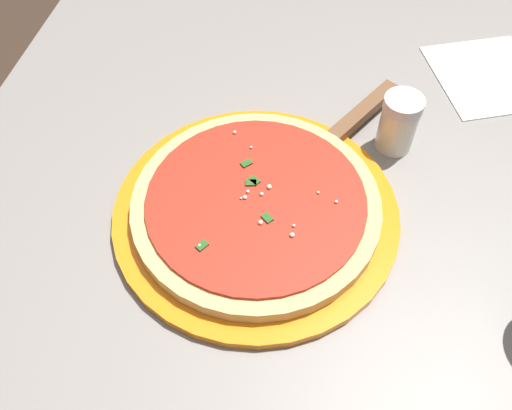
% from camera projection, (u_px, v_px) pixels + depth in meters
% --- Properties ---
extents(ground_plane, '(5.00, 5.00, 0.00)m').
position_uv_depth(ground_plane, '(280.00, 400.00, 1.26)').
color(ground_plane, '#38281E').
extents(restaurant_table, '(1.04, 0.84, 0.76)m').
position_uv_depth(restaurant_table, '(296.00, 250.00, 0.76)').
color(restaurant_table, black).
rests_on(restaurant_table, ground_plane).
extents(serving_plate, '(0.31, 0.31, 0.01)m').
position_uv_depth(serving_plate, '(256.00, 213.00, 0.62)').
color(serving_plate, orange).
rests_on(serving_plate, restaurant_table).
extents(pizza, '(0.27, 0.27, 0.02)m').
position_uv_depth(pizza, '(256.00, 205.00, 0.60)').
color(pizza, '#DBB26B').
rests_on(pizza, serving_plate).
extents(pizza_server, '(0.21, 0.15, 0.01)m').
position_uv_depth(pizza_server, '(342.00, 131.00, 0.68)').
color(pizza_server, silver).
rests_on(pizza_server, serving_plate).
extents(napkin_folded_right, '(0.19, 0.18, 0.00)m').
position_uv_depth(napkin_folded_right, '(488.00, 76.00, 0.76)').
color(napkin_folded_right, white).
rests_on(napkin_folded_right, restaurant_table).
extents(parmesan_shaker, '(0.05, 0.05, 0.07)m').
position_uv_depth(parmesan_shaker, '(399.00, 123.00, 0.66)').
color(parmesan_shaker, silver).
rests_on(parmesan_shaker, restaurant_table).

